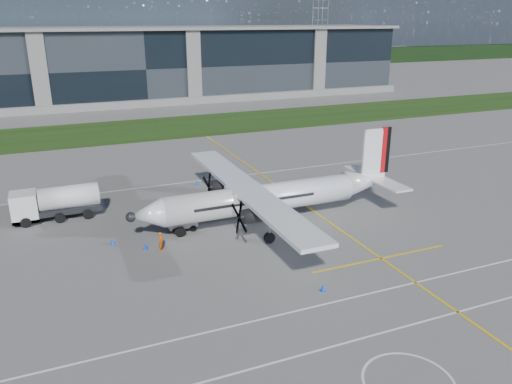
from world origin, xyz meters
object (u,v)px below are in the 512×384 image
object	(u,v)px
ground_crew_person	(161,240)
pylon_east	(320,24)
baggage_tug	(182,221)
turboprop_aircraft	(271,181)
fuel_tanker_truck	(50,204)
safety_cone_nose_port	(145,246)
safety_cone_portwing	(323,288)
safety_cone_fwd	(113,241)
safety_cone_stbdwing	(198,182)

from	to	relation	value
ground_crew_person	pylon_east	bearing A→B (deg)	-8.95
ground_crew_person	baggage_tug	bearing A→B (deg)	-12.60
turboprop_aircraft	pylon_east	bearing A→B (deg)	59.25
fuel_tanker_truck	safety_cone_nose_port	world-z (taller)	fuel_tanker_truck
safety_cone_portwing	ground_crew_person	bearing A→B (deg)	130.41
baggage_tug	safety_cone_portwing	distance (m)	15.10
ground_crew_person	safety_cone_fwd	xyz separation A→B (m)	(-3.42, 2.74, -0.66)
baggage_tug	safety_cone_stbdwing	size ratio (longest dim) A/B	5.31
fuel_tanker_truck	safety_cone_stbdwing	size ratio (longest dim) A/B	16.08
baggage_tug	safety_cone_portwing	bearing A→B (deg)	-65.85
ground_crew_person	safety_cone_nose_port	size ratio (longest dim) A/B	3.63
pylon_east	safety_cone_nose_port	xyz separation A→B (m)	(-98.42, -147.38, -14.75)
pylon_east	fuel_tanker_truck	world-z (taller)	pylon_east
turboprop_aircraft	safety_cone_fwd	bearing A→B (deg)	177.18
ground_crew_person	safety_cone_stbdwing	bearing A→B (deg)	-1.77
pylon_east	turboprop_aircraft	xyz separation A→B (m)	(-86.93, -146.12, -11.13)
pylon_east	turboprop_aircraft	distance (m)	170.39
turboprop_aircraft	safety_cone_nose_port	distance (m)	12.11
baggage_tug	safety_cone_nose_port	bearing A→B (deg)	-144.47
fuel_tanker_truck	ground_crew_person	world-z (taller)	fuel_tanker_truck
fuel_tanker_truck	baggage_tug	xyz separation A→B (m)	(10.48, -6.90, -0.71)
safety_cone_fwd	baggage_tug	bearing A→B (deg)	6.79
safety_cone_stbdwing	ground_crew_person	bearing A→B (deg)	-116.11
safety_cone_fwd	fuel_tanker_truck	bearing A→B (deg)	120.35
turboprop_aircraft	safety_cone_stbdwing	xyz separation A→B (m)	(-3.07, 12.86, -3.62)
safety_cone_nose_port	safety_cone_portwing	xyz separation A→B (m)	(9.88, -11.12, 0.00)
safety_cone_fwd	safety_cone_portwing	distance (m)	17.86
safety_cone_portwing	fuel_tanker_truck	bearing A→B (deg)	128.86
fuel_tanker_truck	baggage_tug	distance (m)	12.57
baggage_tug	pylon_east	bearing A→B (deg)	56.80
pylon_east	safety_cone_nose_port	distance (m)	177.83
safety_cone_nose_port	safety_cone_portwing	bearing A→B (deg)	-48.36
turboprop_aircraft	baggage_tug	distance (m)	8.48
baggage_tug	safety_cone_portwing	world-z (taller)	baggage_tug
pylon_east	ground_crew_person	world-z (taller)	pylon_east
safety_cone_stbdwing	baggage_tug	bearing A→B (deg)	-112.34
fuel_tanker_truck	pylon_east	bearing A→B (deg)	52.65
turboprop_aircraft	fuel_tanker_truck	distance (m)	20.19
fuel_tanker_truck	safety_cone_fwd	bearing A→B (deg)	-59.65
safety_cone_portwing	safety_cone_nose_port	bearing A→B (deg)	131.64
pylon_east	turboprop_aircraft	size ratio (longest dim) A/B	1.16
pylon_east	safety_cone_fwd	distance (m)	177.53
ground_crew_person	safety_cone_stbdwing	distance (m)	16.62
turboprop_aircraft	safety_cone_nose_port	size ratio (longest dim) A/B	51.65
fuel_tanker_truck	safety_cone_nose_port	bearing A→B (deg)	-54.67
safety_cone_nose_port	safety_cone_stbdwing	bearing A→B (deg)	59.17
baggage_tug	safety_cone_fwd	size ratio (longest dim) A/B	5.31
ground_crew_person	safety_cone_nose_port	distance (m)	1.52
turboprop_aircraft	safety_cone_fwd	xyz separation A→B (m)	(-13.80, 0.68, -3.62)
baggage_tug	ground_crew_person	xyz separation A→B (m)	(-2.60, -3.46, 0.11)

